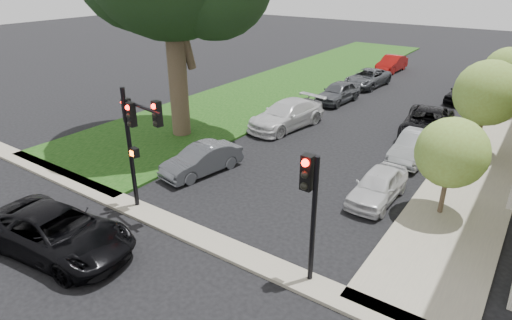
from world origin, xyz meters
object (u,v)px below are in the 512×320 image
Objects in this scene: car_parked_7 at (338,92)px; car_parked_9 at (392,64)px; traffic_signal_secondary at (310,197)px; car_parked_0 at (378,186)px; car_parked_3 at (465,92)px; traffic_signal_main at (135,130)px; car_parked_5 at (202,160)px; small_tree_c at (508,70)px; car_cross_near at (57,232)px; small_tree_a at (452,153)px; small_tree_b at (488,93)px; car_parked_4 at (475,82)px; car_parked_8 at (367,78)px; car_parked_2 at (427,123)px; car_parked_1 at (415,146)px; car_parked_6 at (287,115)px.

car_parked_7 is 11.96m from car_parked_9.
traffic_signal_secondary reaches higher than car_parked_0.
car_parked_3 is (-0.00, 23.14, -2.19)m from traffic_signal_secondary.
car_parked_5 is (-0.36, 3.82, -2.69)m from traffic_signal_main.
car_parked_9 is (-9.94, 8.47, -2.14)m from small_tree_c.
car_cross_near is at bearing -87.11° from car_parked_9.
small_tree_a is 7.24m from small_tree_b.
car_cross_near is at bearing -93.55° from traffic_signal_main.
small_tree_b is at bearing -66.98° from car_parked_3.
car_parked_5 is at bearing -111.74° from car_parked_4.
small_tree_a is at bearing -90.00° from small_tree_b.
traffic_signal_secondary is at bearing -68.42° from car_parked_8.
small_tree_b is 1.15× the size of car_parked_3.
small_tree_a is 0.94× the size of traffic_signal_secondary.
car_parked_8 is (0.26, 19.60, 0.02)m from car_parked_5.
small_tree_c is 21.61m from traffic_signal_secondary.
small_tree_b is 8.29m from car_parked_0.
car_parked_2 is (-2.79, 1.22, -2.43)m from small_tree_b.
car_parked_1 is 0.76× the size of car_parked_2.
small_tree_a reaches higher than car_parked_9.
small_tree_a reaches higher than car_cross_near.
small_tree_b reaches higher than car_parked_4.
car_parked_5 is at bearing -86.76° from car_parked_7.
small_tree_a reaches higher than car_parked_2.
traffic_signal_main is at bearing -108.50° from car_parked_4.
car_parked_3 is 10.15m from car_parked_9.
car_parked_1 is 0.79× the size of car_parked_4.
car_parked_3 is at bearing 98.16° from small_tree_a.
car_parked_7 is (-7.34, 6.96, 0.05)m from car_parked_1.
car_parked_1 is at bearing 5.90° from car_parked_6.
traffic_signal_secondary is at bearing -89.36° from car_parked_0.
car_parked_6 is 6.57m from car_parked_7.
car_parked_9 is (-9.94, 23.62, -1.87)m from small_tree_a.
car_parked_0 is 0.73× the size of car_parked_4.
car_parked_3 is 0.95× the size of car_parked_9.
small_tree_b is 10.98m from car_parked_7.
small_tree_c is 1.12× the size of car_parked_0.
car_parked_7 is at bearing 99.35° from car_parked_5.
car_parked_5 is (-7.57, 3.86, -2.23)m from traffic_signal_secondary.
traffic_signal_main is at bearing -121.41° from car_parked_1.
car_parked_4 is (7.27, 26.48, -2.59)m from traffic_signal_main.
car_parked_2 is (-0.40, 3.73, 0.07)m from car_parked_1.
car_parked_8 is at bearing 121.30° from car_parked_2.
traffic_signal_main is at bearing -146.86° from small_tree_a.
traffic_signal_main is (-9.62, -6.28, 0.76)m from small_tree_a.
car_parked_6 reaches higher than car_parked_0.
car_parked_6 reaches higher than car_parked_3.
traffic_signal_main is at bearing -10.72° from car_cross_near.
car_parked_2 is at bearing 65.10° from traffic_signal_main.
small_tree_b is 14.13m from car_parked_5.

